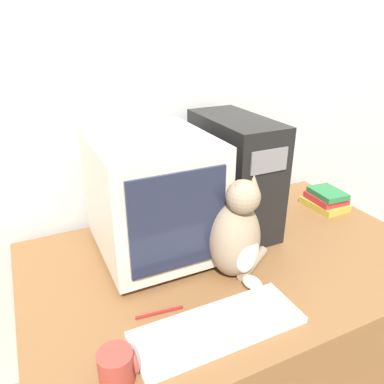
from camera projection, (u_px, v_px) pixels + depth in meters
The scene contains 9 objects.
wall_back at pixel (174, 96), 1.58m from camera, with size 7.00×0.05×2.50m.
desk at pixel (228, 335), 1.52m from camera, with size 1.45×0.90×0.75m.
crt_monitor at pixel (153, 196), 1.31m from camera, with size 0.39×0.46×0.44m.
computer_tower at pixel (234, 174), 1.49m from camera, with size 0.21×0.44×0.46m.
keyboard at pixel (218, 327), 1.04m from camera, with size 0.49×0.17×0.02m.
cat at pixel (237, 236), 1.21m from camera, with size 0.27×0.23×0.36m.
book_stack at pixel (326, 199), 1.72m from camera, with size 0.15×0.19×0.08m.
pen at pixel (159, 312), 1.10m from camera, with size 0.14×0.02×0.01m.
mug at pixel (117, 367), 0.88m from camera, with size 0.09×0.09×0.09m.
Camera 1 is at (-0.62, -0.52, 1.54)m, focal length 35.00 mm.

